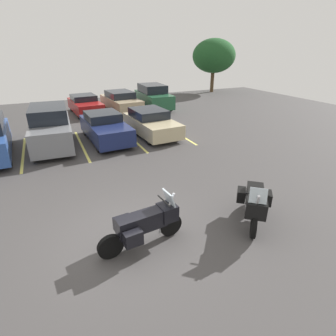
% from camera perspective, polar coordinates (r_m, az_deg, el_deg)
% --- Properties ---
extents(ground, '(44.00, 44.00, 0.10)m').
position_cam_1_polar(ground, '(7.56, -8.04, -14.40)').
color(ground, '#423F3F').
extents(motorcycle_touring, '(2.32, 0.95, 1.38)m').
position_cam_1_polar(motorcycle_touring, '(6.80, -5.00, -11.85)').
color(motorcycle_touring, black).
rests_on(motorcycle_touring, ground).
extents(motorcycle_second, '(1.49, 1.73, 1.44)m').
position_cam_1_polar(motorcycle_second, '(7.92, 18.18, -7.05)').
color(motorcycle_second, black).
rests_on(motorcycle_second, ground).
extents(parking_stripes, '(13.83, 5.05, 0.01)m').
position_cam_1_polar(parking_stripes, '(14.51, -23.45, 3.77)').
color(parking_stripes, '#EAE066').
rests_on(parking_stripes, ground).
extents(car_grey, '(2.09, 4.61, 2.01)m').
position_cam_1_polar(car_grey, '(14.64, -23.96, 7.94)').
color(car_grey, slate).
rests_on(car_grey, ground).
extents(car_navy, '(2.05, 4.52, 1.49)m').
position_cam_1_polar(car_navy, '(14.79, -13.43, 8.48)').
color(car_navy, navy).
rests_on(car_navy, ground).
extents(car_champagne, '(2.13, 4.47, 1.43)m').
position_cam_1_polar(car_champagne, '(15.48, -3.68, 9.72)').
color(car_champagne, '#C1B289').
rests_on(car_champagne, ground).
extents(car_far_red, '(2.15, 4.42, 1.38)m').
position_cam_1_polar(car_far_red, '(21.59, -17.46, 12.90)').
color(car_far_red, maroon).
rests_on(car_far_red, ground).
extents(car_far_tan, '(2.34, 4.93, 1.52)m').
position_cam_1_polar(car_far_tan, '(21.94, -10.15, 13.97)').
color(car_far_tan, tan).
rests_on(car_far_tan, ground).
extents(car_far_green, '(2.07, 4.60, 1.89)m').
position_cam_1_polar(car_far_green, '(22.65, -3.18, 15.10)').
color(car_far_green, '#235638').
rests_on(car_far_green, ground).
extents(tree_center_left, '(4.62, 4.62, 5.55)m').
position_cam_1_polar(tree_center_left, '(31.51, 9.87, 22.73)').
color(tree_center_left, '#4C3823').
rests_on(tree_center_left, ground).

